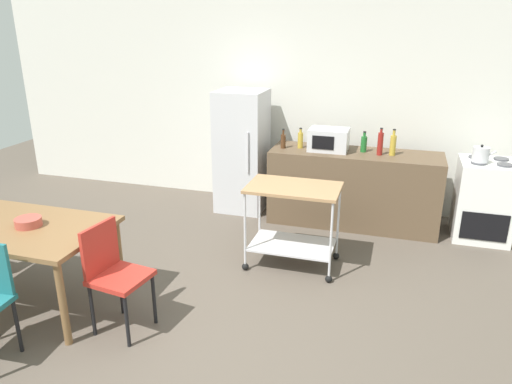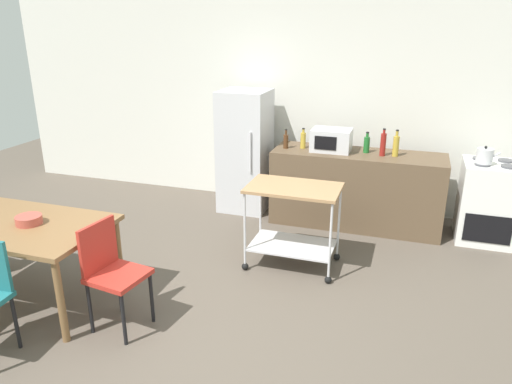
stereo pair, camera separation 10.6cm
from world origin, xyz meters
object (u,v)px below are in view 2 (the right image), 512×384
Objects in this scene: bottle_hot_sauce at (396,145)px; bottle_soy_sauce at (383,144)px; chair_red at (112,269)px; refrigerator at (245,151)px; bottle_olive_oil at (367,144)px; stove_oven at (487,202)px; kitchen_cart at (293,213)px; dining_table at (19,232)px; fruit_bowl at (29,220)px; bottle_vinegar at (303,140)px; kettle at (485,156)px; microwave at (331,140)px; bottle_sparkling_water at (286,141)px.

bottle_soy_sauce is at bearing -168.31° from bottle_hot_sauce.
chair_red is 2.83m from refrigerator.
bottle_hot_sauce is (0.33, -0.05, 0.02)m from bottle_olive_oil.
stove_oven is 1.01× the size of kitchen_cart.
fruit_bowl reaches higher than dining_table.
kettle is at bearing -2.59° from bottle_vinegar.
bottle_soy_sauce is at bearing -23.85° from bottle_olive_oil.
microwave is at bearing 83.93° from kitchen_cart.
fruit_bowl is (-2.83, -2.61, -0.24)m from bottle_hot_sauce.
chair_red is 3.77× the size of bottle_sparkling_water.
refrigerator is 1.15m from microwave.
bottle_sparkling_water is 0.54m from microwave.
stove_oven is at bearing 1.56° from bottle_hot_sauce.
refrigerator reaches higher than bottle_hot_sauce.
stove_oven is 2.91× the size of bottle_soy_sauce.
bottle_sparkling_water reaches higher than kettle.
bottle_soy_sauce is at bearing 42.94° from dining_table.
refrigerator is 1.70× the size of kitchen_cart.
chair_red is at bearing -108.28° from bottle_vinegar.
bottle_sparkling_water reaches higher than fruit_bowl.
bottle_sparkling_water is (1.65, 2.58, 0.32)m from dining_table.
fruit_bowl is (-2.68, -2.58, -0.25)m from bottle_soy_sauce.
chair_red is at bearing -124.52° from bottle_soy_sauce.
bottle_soy_sauce is at bearing -3.51° from microwave.
microwave is (-1.78, -0.02, 0.58)m from stove_oven.
dining_table is 6.08× the size of bottle_vinegar.
refrigerator is at bearing 174.80° from microwave.
kitchen_cart is at bearing 34.79° from fruit_bowl.
bottle_sparkling_water is at bearing -15.11° from refrigerator.
microwave reaches higher than bottle_olive_oil.
kitchen_cart is 1.50m from bottle_soy_sauce.
chair_red reaches higher than kitchen_cart.
bottle_soy_sauce reaches higher than kettle.
microwave is at bearing -5.20° from refrigerator.
dining_table is 0.16m from fruit_bowl.
fruit_bowl is (-0.97, -2.72, 0.01)m from refrigerator.
stove_oven is 0.59× the size of refrigerator.
bottle_olive_oil is at bearing 6.11° from bottle_sparkling_water.
bottle_hot_sauce is (1.86, -0.11, 0.25)m from refrigerator.
bottle_hot_sauce is (1.98, 2.71, 0.51)m from chair_red.
bottle_vinegar is (0.20, 0.07, 0.01)m from bottle_sparkling_water.
chair_red is 3.29m from bottle_soy_sauce.
chair_red is 2.91m from bottle_vinegar.
dining_table is 0.97× the size of refrigerator.
bottle_hot_sauce is at bearing 2.11° from bottle_sparkling_water.
bottle_vinegar is at bearing 99.30° from kitchen_cart.
kitchen_cart is 2.39m from fruit_bowl.
bottle_soy_sauce reaches higher than chair_red.
refrigerator is 7.19× the size of fruit_bowl.
bottle_olive_oil is (0.95, 0.10, 0.01)m from bottle_sparkling_water.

